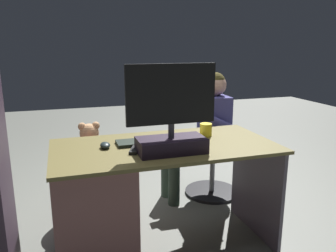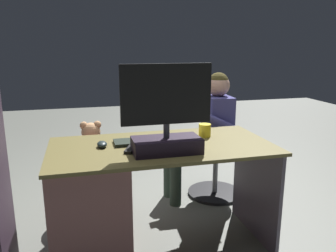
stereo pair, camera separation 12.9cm
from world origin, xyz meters
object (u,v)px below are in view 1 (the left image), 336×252
computer_mouse (105,145)px  visitor_chair (212,168)px  person (204,126)px  desk (108,202)px  tv_remote (135,150)px  monitor (171,125)px  teddy_bear (90,144)px  keyboard (150,141)px  office_chair_teddy (92,184)px  cup (206,130)px

computer_mouse → visitor_chair: computer_mouse is taller
visitor_chair → person: (0.09, 0.00, 0.40)m
desk → visitor_chair: bearing=-146.7°
computer_mouse → tv_remote: bearing=144.4°
computer_mouse → visitor_chair: (-1.02, -0.62, -0.49)m
monitor → teddy_bear: bearing=-62.1°
desk → keyboard: size_ratio=3.31×
office_chair_teddy → teddy_bear: (-0.00, -0.01, 0.33)m
tv_remote → visitor_chair: bearing=-117.5°
keyboard → desk: bearing=14.4°
computer_mouse → teddy_bear: bearing=-85.0°
teddy_bear → computer_mouse: bearing=95.0°
visitor_chair → cup: bearing=59.8°
desk → tv_remote: size_ratio=9.26×
keyboard → teddy_bear: 0.66m
computer_mouse → person: (-0.92, -0.62, -0.09)m
monitor → keyboard: size_ratio=1.25×
tv_remote → office_chair_teddy: tv_remote is taller
desk → office_chair_teddy: size_ratio=2.90×
monitor → computer_mouse: size_ratio=5.46×
teddy_bear → visitor_chair: size_ratio=0.67×
teddy_bear → visitor_chair: (-1.07, -0.05, -0.33)m
teddy_bear → tv_remote: bearing=106.8°
monitor → teddy_bear: monitor is taller
monitor → computer_mouse: bearing=-28.4°
tv_remote → keyboard: bearing=-110.0°
tv_remote → teddy_bear: size_ratio=0.46×
computer_mouse → person: size_ratio=0.09×
computer_mouse → person: bearing=-146.2°
tv_remote → cup: bearing=-139.1°
cup → teddy_bear: bearing=-34.1°
computer_mouse → cup: (-0.70, -0.07, 0.03)m
monitor → tv_remote: monitor is taller
cup → person: size_ratio=0.08×
desk → tv_remote: (-0.16, 0.07, 0.34)m
keyboard → teddy_bear: (0.34, -0.55, -0.15)m
desk → cup: (-0.70, -0.12, 0.38)m
tv_remote → visitor_chair: tv_remote is taller
tv_remote → visitor_chair: 1.23m
person → monitor: bearing=55.2°
keyboard → cup: (-0.41, -0.04, 0.03)m
tv_remote → office_chair_teddy: size_ratio=0.31×
office_chair_teddy → monitor: bearing=118.2°
tv_remote → person: 1.06m
cup → teddy_bear: size_ratio=0.27×
desk → computer_mouse: size_ratio=14.47×
monitor → person: monitor is taller
teddy_bear → monitor: bearing=117.9°
person → keyboard: bearing=42.7°
cup → office_chair_teddy: cup is taller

